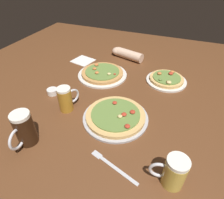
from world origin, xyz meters
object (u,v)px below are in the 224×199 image
at_px(pizza_plate_far, 102,73).
at_px(beer_mug_amber, 174,172).
at_px(ramekin_sauce, 52,92).
at_px(napkin_folded, 83,60).
at_px(fork_left, 113,166).
at_px(pizza_plate_side, 166,79).
at_px(diner_arm, 126,54).
at_px(pizza_plate_near, 116,116).
at_px(beer_mug_pale, 66,99).
at_px(beer_mug_dark, 24,129).

relative_size(pizza_plate_far, beer_mug_amber, 2.48).
bearing_deg(beer_mug_amber, ramekin_sauce, 157.72).
height_order(napkin_folded, fork_left, napkin_folded).
relative_size(pizza_plate_side, ramekin_sauce, 4.22).
bearing_deg(diner_arm, ramekin_sauce, -111.78).
height_order(pizza_plate_far, beer_mug_amber, beer_mug_amber).
xyz_separation_m(pizza_plate_side, fork_left, (-0.09, -0.73, -0.01)).
distance_m(pizza_plate_near, beer_mug_pale, 0.28).
height_order(beer_mug_pale, diner_arm, beer_mug_pale).
height_order(pizza_plate_far, napkin_folded, pizza_plate_far).
height_order(beer_mug_dark, ramekin_sauce, beer_mug_dark).
distance_m(beer_mug_dark, fork_left, 0.41).
xyz_separation_m(beer_mug_dark, ramekin_sauce, (-0.12, 0.35, -0.07)).
xyz_separation_m(beer_mug_pale, napkin_folded, (-0.20, 0.55, -0.07)).
distance_m(beer_mug_pale, ramekin_sauce, 0.19).
height_order(ramekin_sauce, napkin_folded, ramekin_sauce).
bearing_deg(napkin_folded, beer_mug_dark, -78.55).
xyz_separation_m(fork_left, diner_arm, (-0.27, 0.97, 0.03)).
relative_size(beer_mug_dark, fork_left, 0.72).
xyz_separation_m(pizza_plate_side, ramekin_sauce, (-0.62, -0.40, 0.00)).
bearing_deg(pizza_plate_near, beer_mug_amber, -37.93).
xyz_separation_m(beer_mug_dark, beer_mug_pale, (0.04, 0.27, -0.01)).
relative_size(beer_mug_dark, beer_mug_pale, 1.19).
bearing_deg(pizza_plate_far, pizza_plate_side, 11.49).
height_order(beer_mug_amber, fork_left, beer_mug_amber).
relative_size(pizza_plate_near, napkin_folded, 2.23).
bearing_deg(beer_mug_amber, beer_mug_dark, -175.93).
xyz_separation_m(beer_mug_dark, diner_arm, (0.13, 0.99, -0.05)).
bearing_deg(napkin_folded, beer_mug_pale, -69.59).
height_order(beer_mug_dark, fork_left, beer_mug_dark).
height_order(pizza_plate_far, beer_mug_dark, beer_mug_dark).
height_order(pizza_plate_near, diner_arm, diner_arm).
xyz_separation_m(pizza_plate_far, diner_arm, (0.06, 0.33, 0.02)).
bearing_deg(napkin_folded, beer_mug_amber, -44.01).
relative_size(beer_mug_amber, ramekin_sauce, 2.18).
relative_size(ramekin_sauce, napkin_folded, 0.41).
height_order(beer_mug_dark, beer_mug_pale, beer_mug_dark).
bearing_deg(pizza_plate_near, beer_mug_dark, -137.12).
xyz_separation_m(pizza_plate_far, napkin_folded, (-0.24, 0.15, -0.01)).
relative_size(ramekin_sauce, fork_left, 0.27).
bearing_deg(pizza_plate_side, pizza_plate_near, -111.89).
bearing_deg(fork_left, beer_mug_dark, -176.52).
distance_m(pizza_plate_near, fork_left, 0.28).
relative_size(beer_mug_amber, napkin_folded, 0.90).
xyz_separation_m(pizza_plate_far, beer_mug_pale, (-0.03, -0.40, 0.05)).
relative_size(pizza_plate_side, diner_arm, 0.96).
relative_size(beer_mug_dark, napkin_folded, 1.09).
bearing_deg(beer_mug_pale, napkin_folded, 110.41).
height_order(fork_left, diner_arm, diner_arm).
xyz_separation_m(beer_mug_amber, ramekin_sauce, (-0.75, 0.31, -0.05)).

